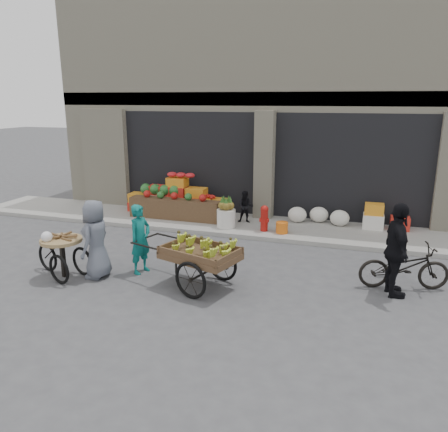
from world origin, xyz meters
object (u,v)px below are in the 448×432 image
(banana_cart, at_px, (198,251))
(orange_bucket, at_px, (282,228))
(vendor_woman, at_px, (140,239))
(tricycle_cart, at_px, (62,251))
(fire_hydrant, at_px, (264,217))
(seated_person, at_px, (246,207))
(pineapple_bin, at_px, (226,218))
(vendor_grey, at_px, (96,239))
(bicycle, at_px, (404,267))
(cyclist, at_px, (397,250))

(banana_cart, bearing_deg, orange_bucket, 91.73)
(vendor_woman, distance_m, tricycle_cart, 1.61)
(fire_hydrant, bearing_deg, seated_person, 137.12)
(seated_person, distance_m, banana_cart, 4.36)
(pineapple_bin, xyz_separation_m, fire_hydrant, (1.10, -0.05, 0.13))
(banana_cart, relative_size, vendor_grey, 1.59)
(bicycle, bearing_deg, seated_person, 38.67)
(seated_person, bearing_deg, orange_bucket, -40.26)
(orange_bucket, xyz_separation_m, bicycle, (2.86, -2.50, 0.18))
(vendor_woman, bearing_deg, seated_person, -1.18)
(vendor_woman, bearing_deg, vendor_grey, 139.43)
(bicycle, relative_size, cyclist, 0.95)
(tricycle_cart, bearing_deg, vendor_woman, 43.74)
(tricycle_cart, xyz_separation_m, bicycle, (6.71, 1.55, -0.11))
(pineapple_bin, xyz_separation_m, seated_person, (0.40, 0.60, 0.21))
(orange_bucket, relative_size, bicycle, 0.19)
(pineapple_bin, distance_m, seated_person, 0.75)
(banana_cart, bearing_deg, fire_hydrant, 99.35)
(seated_person, bearing_deg, pineapple_bin, -133.69)
(fire_hydrant, relative_size, orange_bucket, 2.22)
(seated_person, height_order, bicycle, seated_person)
(pineapple_bin, relative_size, bicycle, 0.30)
(tricycle_cart, bearing_deg, banana_cart, 25.07)
(pineapple_bin, relative_size, tricycle_cart, 0.36)
(tricycle_cart, xyz_separation_m, vendor_grey, (0.69, 0.21, 0.26))
(fire_hydrant, distance_m, banana_cart, 3.74)
(orange_bucket, height_order, tricycle_cart, tricycle_cart)
(fire_hydrant, relative_size, banana_cart, 0.27)
(tricycle_cart, distance_m, bicycle, 6.88)
(banana_cart, bearing_deg, bicycle, 33.57)
(fire_hydrant, bearing_deg, bicycle, -37.24)
(pineapple_bin, distance_m, vendor_woman, 3.55)
(vendor_grey, bearing_deg, pineapple_bin, 155.63)
(pineapple_bin, height_order, tricycle_cart, tricycle_cart)
(pineapple_bin, bearing_deg, seated_person, 56.31)
(vendor_woman, bearing_deg, banana_cart, -87.10)
(tricycle_cart, height_order, bicycle, tricycle_cart)
(banana_cart, xyz_separation_m, bicycle, (3.84, 1.15, -0.29))
(pineapple_bin, distance_m, banana_cart, 3.82)
(vendor_grey, bearing_deg, seated_person, 153.89)
(pineapple_bin, relative_size, seated_person, 0.56)
(fire_hydrant, height_order, banana_cart, banana_cart)
(vendor_woman, xyz_separation_m, vendor_grey, (-0.75, -0.50, 0.08))
(cyclist, bearing_deg, orange_bucket, 29.43)
(fire_hydrant, xyz_separation_m, orange_bucket, (0.50, -0.05, -0.23))
(seated_person, bearing_deg, banana_cart, -97.21)
(cyclist, bearing_deg, pineapple_bin, 41.77)
(orange_bucket, relative_size, vendor_woman, 0.21)
(tricycle_cart, bearing_deg, fire_hydrant, 67.98)
(vendor_grey, distance_m, bicycle, 6.18)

